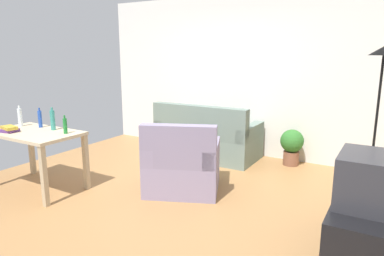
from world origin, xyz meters
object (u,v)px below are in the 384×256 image
(tv, at_px, (364,179))
(bottle_tall, at_px, (53,120))
(torchiere_lamp, at_px, (381,83))
(book_stack, at_px, (9,129))
(potted_plant, at_px, (292,145))
(bottle_clear, at_px, (20,117))
(armchair, at_px, (182,167))
(bottle_green, at_px, (65,126))
(bottle_blue, at_px, (40,119))
(couch, at_px, (206,139))
(tv_stand, at_px, (358,229))
(desk, at_px, (35,140))

(tv, relative_size, bottle_tall, 2.04)
(torchiere_lamp, relative_size, book_stack, 7.14)
(potted_plant, xyz_separation_m, bottle_clear, (-3.03, -2.52, 0.56))
(tv, distance_m, armchair, 2.17)
(armchair, distance_m, bottle_clear, 2.31)
(bottle_green, bearing_deg, bottle_blue, 172.41)
(couch, height_order, torchiere_lamp, torchiere_lamp)
(couch, distance_m, book_stack, 2.95)
(armchair, height_order, book_stack, armchair)
(tv_stand, height_order, armchair, armchair)
(desk, relative_size, bottle_blue, 4.54)
(tv_stand, xyz_separation_m, torchiere_lamp, (0.00, 1.25, 1.17))
(couch, relative_size, armchair, 1.44)
(desk, bearing_deg, bottle_blue, 125.57)
(armchair, height_order, bottle_tall, bottle_tall)
(bottle_clear, distance_m, bottle_tall, 0.58)
(desk, xyz_separation_m, potted_plant, (2.59, 2.64, -0.32))
(tv_stand, bearing_deg, armchair, 77.77)
(couch, relative_size, tv_stand, 1.51)
(torchiere_lamp, height_order, armchair, torchiere_lamp)
(book_stack, bearing_deg, tv, 8.54)
(tv, height_order, desk, tv)
(tv_stand, relative_size, desk, 0.91)
(tv, relative_size, potted_plant, 1.05)
(potted_plant, relative_size, armchair, 0.49)
(bottle_clear, height_order, bottle_blue, bottle_clear)
(tv, distance_m, book_stack, 4.04)
(bottle_tall, relative_size, book_stack, 1.16)
(tv, xyz_separation_m, armchair, (-2.09, 0.45, -0.38))
(potted_plant, distance_m, book_stack, 4.02)
(bottle_blue, relative_size, bottle_green, 1.16)
(bottle_green, bearing_deg, torchiere_lamp, 25.05)
(desk, bearing_deg, tv_stand, 6.90)
(desk, distance_m, potted_plant, 3.71)
(bottle_blue, bearing_deg, tv_stand, 3.25)
(bottle_clear, relative_size, bottle_green, 1.24)
(couch, bearing_deg, bottle_tall, 62.69)
(armchair, relative_size, bottle_blue, 4.36)
(torchiere_lamp, height_order, bottle_green, torchiere_lamp)
(bottle_tall, height_order, book_stack, bottle_tall)
(tv, bearing_deg, desk, 96.49)
(bottle_tall, xyz_separation_m, bottle_green, (0.30, -0.06, -0.03))
(potted_plant, bearing_deg, tv, -62.23)
(tv_stand, bearing_deg, torchiere_lamp, 0.00)
(armchair, distance_m, bottle_blue, 2.01)
(desk, height_order, armchair, armchair)
(bottle_blue, bearing_deg, desk, -54.83)
(tv_stand, distance_m, bottle_blue, 3.95)
(bottle_blue, bearing_deg, armchair, 20.39)
(desk, distance_m, bottle_tall, 0.33)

